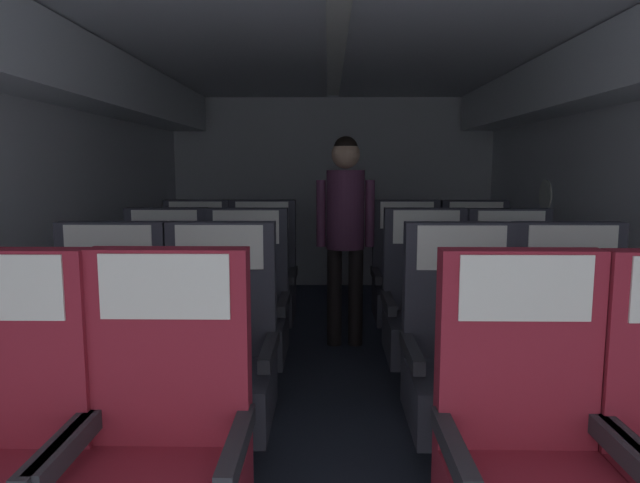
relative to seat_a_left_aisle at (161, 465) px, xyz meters
name	(u,v)px	position (x,y,z in m)	size (l,w,h in m)	color
ground	(336,401)	(0.54, 1.57, -0.48)	(3.80, 6.83, 0.02)	#2D3342
fuselage_shell	(337,127)	(0.54, 1.83, 1.10)	(3.68, 6.48, 2.15)	silver
seat_a_left_aisle	(161,465)	(0.00, 0.00, 0.00)	(0.52, 0.52, 1.09)	#38383D
seat_a_right_window	(529,469)	(1.08, -0.01, 0.00)	(0.52, 0.52, 1.09)	#38383D
seat_b_left_window	(105,365)	(-0.50, 0.84, 0.00)	(0.52, 0.52, 1.09)	#38383D
seat_b_left_aisle	(218,366)	(0.00, 0.84, 0.00)	(0.52, 0.52, 1.09)	#38383D
seat_b_right_aisle	(575,367)	(1.58, 0.85, 0.00)	(0.52, 0.52, 1.09)	#38383D
seat_b_right_window	(463,367)	(1.09, 0.83, 0.00)	(0.52, 0.52, 1.09)	#38383D
seat_c_left_window	(163,314)	(-0.49, 1.71, 0.00)	(0.52, 0.52, 1.09)	#38383D
seat_c_left_aisle	(245,315)	(0.00, 1.69, 0.00)	(0.52, 0.52, 1.09)	#38383D
seat_c_right_aisle	(513,317)	(1.57, 1.68, 0.00)	(0.52, 0.52, 1.09)	#38383D
seat_c_right_window	(427,315)	(1.08, 1.71, 0.00)	(0.52, 0.52, 1.09)	#38383D
seat_d_left_window	(194,285)	(-0.50, 2.54, 0.00)	(0.52, 0.52, 1.09)	#38383D
seat_d_left_aisle	(261,286)	(0.00, 2.53, 0.00)	(0.52, 0.52, 1.09)	#38383D
seat_d_right_aisle	(477,286)	(1.59, 2.53, 0.00)	(0.52, 0.52, 1.09)	#38383D
seat_d_right_window	(407,286)	(1.08, 2.54, 0.00)	(0.52, 0.52, 1.09)	#38383D
flight_attendant	(345,219)	(0.62, 2.60, 0.49)	(0.43, 0.28, 1.56)	black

